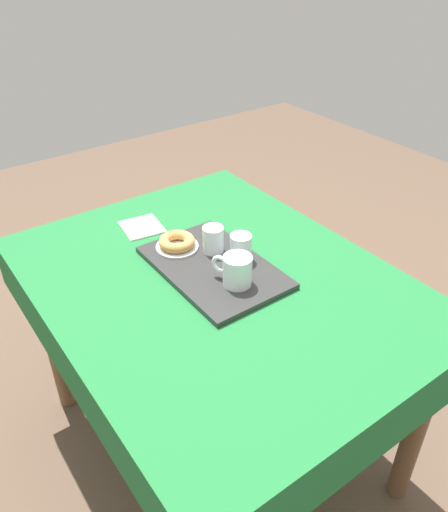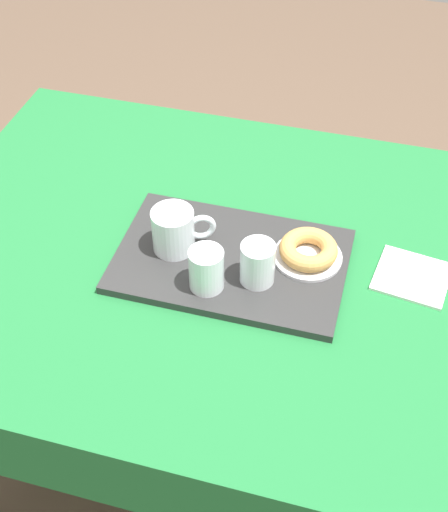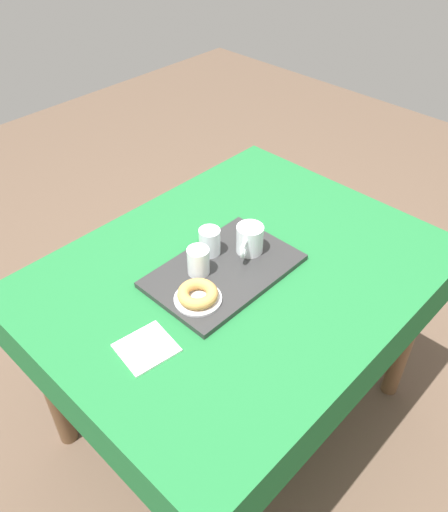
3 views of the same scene
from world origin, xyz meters
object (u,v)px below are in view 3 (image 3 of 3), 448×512
(water_glass_near, at_px, (198,262))
(sugar_donut_left, at_px, (198,294))
(serving_tray, at_px, (224,271))
(donut_plate_left, at_px, (198,299))
(dining_table, at_px, (238,294))
(tea_mug_left, at_px, (250,240))
(water_glass_far, at_px, (210,243))
(paper_napkin, at_px, (146,348))

(water_glass_near, xyz_separation_m, sugar_donut_left, (-0.08, -0.08, -0.01))
(serving_tray, bearing_deg, donut_plate_left, -164.90)
(serving_tray, relative_size, water_glass_near, 5.26)
(donut_plate_left, bearing_deg, dining_table, 5.44)
(tea_mug_left, bearing_deg, water_glass_near, 166.50)
(tea_mug_left, distance_m, water_glass_far, 0.12)
(serving_tray, bearing_deg, paper_napkin, -170.63)
(water_glass_near, distance_m, paper_napkin, 0.30)
(tea_mug_left, distance_m, paper_napkin, 0.47)
(dining_table, xyz_separation_m, sugar_donut_left, (-0.19, -0.02, 0.15))
(dining_table, distance_m, water_glass_far, 0.19)
(water_glass_far, bearing_deg, water_glass_near, -155.09)
(dining_table, bearing_deg, serving_tray, 155.47)
(sugar_donut_left, height_order, paper_napkin, sugar_donut_left)
(donut_plate_left, xyz_separation_m, paper_napkin, (-0.20, -0.02, -0.02))
(water_glass_far, bearing_deg, dining_table, -78.94)
(dining_table, distance_m, water_glass_near, 0.20)
(tea_mug_left, xyz_separation_m, water_glass_near, (-0.18, 0.04, -0.00))
(serving_tray, bearing_deg, tea_mug_left, 0.19)
(tea_mug_left, height_order, paper_napkin, tea_mug_left)
(water_glass_near, xyz_separation_m, donut_plate_left, (-0.08, -0.08, -0.03))
(sugar_donut_left, relative_size, paper_napkin, 0.83)
(serving_tray, relative_size, tea_mug_left, 3.69)
(sugar_donut_left, xyz_separation_m, paper_napkin, (-0.20, -0.02, -0.04))
(serving_tray, bearing_deg, sugar_donut_left, -164.90)
(dining_table, xyz_separation_m, donut_plate_left, (-0.19, -0.02, 0.13))
(sugar_donut_left, bearing_deg, dining_table, 5.44)
(water_glass_far, distance_m, sugar_donut_left, 0.21)
(dining_table, bearing_deg, tea_mug_left, 17.09)
(dining_table, distance_m, serving_tray, 0.13)
(serving_tray, distance_m, donut_plate_left, 0.15)
(water_glass_near, relative_size, donut_plate_left, 0.63)
(tea_mug_left, height_order, water_glass_far, tea_mug_left)
(sugar_donut_left, bearing_deg, serving_tray, 15.10)
(water_glass_near, bearing_deg, dining_table, -30.57)
(dining_table, relative_size, paper_napkin, 8.92)
(water_glass_near, height_order, sugar_donut_left, water_glass_near)
(serving_tray, distance_m, water_glass_far, 0.10)
(water_glass_near, height_order, water_glass_far, same)
(dining_table, height_order, donut_plate_left, donut_plate_left)
(tea_mug_left, height_order, sugar_donut_left, tea_mug_left)
(serving_tray, distance_m, tea_mug_left, 0.12)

